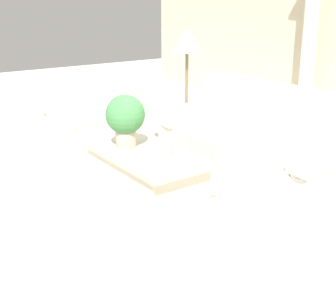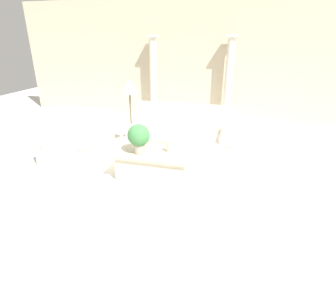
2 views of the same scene
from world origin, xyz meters
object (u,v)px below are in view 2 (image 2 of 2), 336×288
Objects in this scene: floor_lamp at (130,91)px; sofa_long at (183,134)px; loveseat at (79,139)px; potted_plant at (139,137)px; coffee_table at (154,164)px.

sofa_long is at bearing 8.64° from floor_lamp.
floor_lamp is at bearing -171.36° from sofa_long.
potted_plant reaches higher than loveseat.
potted_plant is (-0.21, -0.07, 0.49)m from coffee_table.
sofa_long is 1.27m from coffee_table.
coffee_table is at bearing -53.34° from floor_lamp.
floor_lamp is at bearing 117.08° from potted_plant.
potted_plant is at bearing -161.89° from coffee_table.
coffee_table is at bearing -101.75° from sofa_long.
floor_lamp is at bearing 38.85° from loveseat.
sofa_long reaches higher than coffee_table.
floor_lamp reaches higher than coffee_table.
floor_lamp reaches higher than potted_plant.
floor_lamp is at bearing 126.66° from coffee_table.
loveseat is 0.87× the size of coffee_table.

